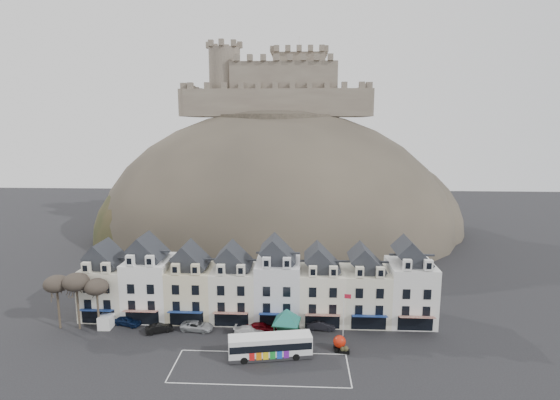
# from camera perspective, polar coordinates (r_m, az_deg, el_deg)

# --- Properties ---
(ground) EXTENTS (300.00, 300.00, 0.00)m
(ground) POSITION_cam_1_polar(r_m,az_deg,el_deg) (57.84, -4.79, -21.59)
(ground) COLOR black
(ground) RESTS_ON ground
(coach_bay_markings) EXTENTS (22.00, 7.50, 0.01)m
(coach_bay_markings) POSITION_cam_1_polar(r_m,az_deg,el_deg) (58.70, -2.54, -21.05)
(coach_bay_markings) COLOR silver
(coach_bay_markings) RESTS_ON ground
(townhouse_terrace) EXTENTS (54.40, 9.35, 11.80)m
(townhouse_terrace) POSITION_cam_1_polar(r_m,az_deg,el_deg) (69.75, -2.98, -10.98)
(townhouse_terrace) COLOR silver
(townhouse_terrace) RESTS_ON ground
(castle_hill) EXTENTS (100.00, 76.00, 68.00)m
(castle_hill) POSITION_cam_1_polar(r_m,az_deg,el_deg) (121.69, 0.09, -4.34)
(castle_hill) COLOR #353028
(castle_hill) RESTS_ON ground
(castle) EXTENTS (50.20, 22.20, 22.00)m
(castle) POSITION_cam_1_polar(r_m,az_deg,el_deg) (125.29, -0.10, 14.55)
(castle) COLOR #63564B
(castle) RESTS_ON ground
(tree_left_far) EXTENTS (3.61, 3.61, 8.24)m
(tree_left_far) POSITION_cam_1_polar(r_m,az_deg,el_deg) (73.17, -27.18, -9.77)
(tree_left_far) COLOR #3E3427
(tree_left_far) RESTS_ON ground
(tree_left_mid) EXTENTS (3.78, 3.78, 8.64)m
(tree_left_mid) POSITION_cam_1_polar(r_m,az_deg,el_deg) (71.63, -25.09, -9.73)
(tree_left_mid) COLOR #3E3427
(tree_left_mid) RESTS_ON ground
(tree_left_near) EXTENTS (3.43, 3.43, 7.84)m
(tree_left_near) POSITION_cam_1_polar(r_m,az_deg,el_deg) (70.53, -22.86, -10.46)
(tree_left_near) COLOR #3E3427
(tree_left_near) RESTS_ON ground
(bus) EXTENTS (11.11, 4.41, 3.06)m
(bus) POSITION_cam_1_polar(r_m,az_deg,el_deg) (59.98, -1.30, -18.45)
(bus) COLOR #262628
(bus) RESTS_ON ground
(bus_shelter) EXTENTS (7.24, 7.24, 4.63)m
(bus_shelter) POSITION_cam_1_polar(r_m,az_deg,el_deg) (63.41, 0.87, -14.87)
(bus_shelter) COLOR #103221
(bus_shelter) RESTS_ON ground
(red_buoy) EXTENTS (1.70, 1.70, 2.10)m
(red_buoy) POSITION_cam_1_polar(r_m,az_deg,el_deg) (62.39, 7.78, -17.99)
(red_buoy) COLOR black
(red_buoy) RESTS_ON ground
(flagpole) EXTENTS (1.03, 0.20, 7.13)m
(flagpole) POSITION_cam_1_polar(r_m,az_deg,el_deg) (63.63, 8.38, -14.42)
(flagpole) COLOR silver
(flagpole) RESTS_ON ground
(white_van) EXTENTS (1.94, 4.30, 1.95)m
(white_van) POSITION_cam_1_polar(r_m,az_deg,el_deg) (73.49, -21.43, -14.21)
(white_van) COLOR white
(white_van) RESTS_ON ground
(planter_west) EXTENTS (0.94, 0.65, 0.93)m
(planter_west) POSITION_cam_1_polar(r_m,az_deg,el_deg) (62.03, 8.18, -18.84)
(planter_west) COLOR black
(planter_west) RESTS_ON ground
(planter_east) EXTENTS (1.10, 0.74, 1.05)m
(planter_east) POSITION_cam_1_polar(r_m,az_deg,el_deg) (62.00, 8.58, -18.80)
(planter_east) COLOR black
(planter_east) RESTS_ON ground
(car_navy) EXTENTS (4.76, 3.05, 1.51)m
(car_navy) POSITION_cam_1_polar(r_m,az_deg,el_deg) (72.50, -19.29, -14.61)
(car_navy) COLOR #0B193A
(car_navy) RESTS_ON ground
(car_black) EXTENTS (4.12, 2.87, 1.29)m
(car_black) POSITION_cam_1_polar(r_m,az_deg,el_deg) (68.91, -15.49, -15.84)
(car_black) COLOR black
(car_black) RESTS_ON ground
(car_silver) EXTENTS (4.99, 2.77, 1.35)m
(car_silver) POSITION_cam_1_polar(r_m,az_deg,el_deg) (68.32, -10.80, -15.85)
(car_silver) COLOR #A3A7AA
(car_silver) RESTS_ON ground
(car_white) EXTENTS (4.59, 2.07, 1.31)m
(car_white) POSITION_cam_1_polar(r_m,az_deg,el_deg) (66.00, -4.00, -16.68)
(car_white) COLOR silver
(car_white) RESTS_ON ground
(car_maroon) EXTENTS (4.72, 2.32, 1.55)m
(car_maroon) POSITION_cam_1_polar(r_m,az_deg,el_deg) (66.53, -2.47, -16.32)
(car_maroon) COLOR #55040A
(car_maroon) RESTS_ON ground
(car_charcoal) EXTENTS (4.37, 1.81, 1.41)m
(car_charcoal) POSITION_cam_1_polar(r_m,az_deg,el_deg) (67.66, 5.37, -15.95)
(car_charcoal) COLOR black
(car_charcoal) RESTS_ON ground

